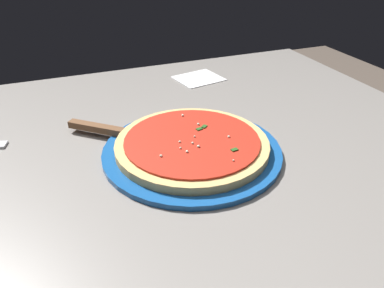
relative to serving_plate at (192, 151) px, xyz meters
The scene contains 5 objects.
restaurant_table 0.13m from the serving_plate, 81.59° to the left, with size 1.11×0.92×0.73m.
serving_plate is the anchor object (origin of this frame).
pizza 0.01m from the serving_plate, ahead, with size 0.29×0.29×0.02m.
pizza_server 0.16m from the serving_plate, 138.85° to the left, with size 0.19×0.18×0.01m.
napkin_folded_right 0.39m from the serving_plate, 65.71° to the left, with size 0.12×0.10×0.00m, color white.
Camera 1 is at (-0.23, -0.60, 1.11)m, focal length 35.00 mm.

